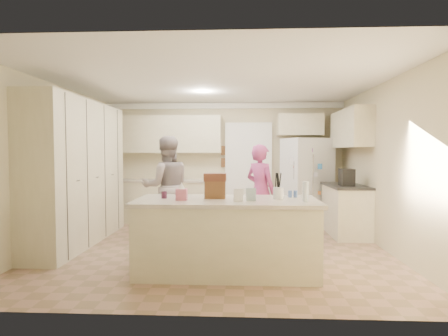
{
  "coord_description": "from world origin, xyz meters",
  "views": [
    {
      "loc": [
        0.37,
        -5.44,
        1.52
      ],
      "look_at": [
        0.1,
        0.35,
        1.25
      ],
      "focal_mm": 28.0,
      "sensor_mm": 36.0,
      "label": 1
    }
  ],
  "objects_px": {
    "island_base": "(227,238)",
    "teen_girl": "(261,191)",
    "dollhouse_body": "(215,190)",
    "teen_boy": "(166,187)",
    "tissue_box": "(182,194)",
    "utensil_crock": "(278,193)",
    "coffee_maker": "(347,177)",
    "refrigerator": "(307,181)"
  },
  "relations": [
    {
      "from": "island_base",
      "to": "teen_girl",
      "type": "distance_m",
      "value": 1.93
    },
    {
      "from": "dollhouse_body",
      "to": "teen_girl",
      "type": "height_order",
      "value": "teen_girl"
    },
    {
      "from": "dollhouse_body",
      "to": "teen_boy",
      "type": "xyz_separation_m",
      "value": [
        -1.0,
        1.7,
        -0.14
      ]
    },
    {
      "from": "tissue_box",
      "to": "teen_girl",
      "type": "distance_m",
      "value": 2.2
    },
    {
      "from": "teen_girl",
      "to": "dollhouse_body",
      "type": "bearing_deg",
      "value": 110.67
    },
    {
      "from": "tissue_box",
      "to": "dollhouse_body",
      "type": "xyz_separation_m",
      "value": [
        0.4,
        0.2,
        0.04
      ]
    },
    {
      "from": "utensil_crock",
      "to": "dollhouse_body",
      "type": "height_order",
      "value": "dollhouse_body"
    },
    {
      "from": "teen_girl",
      "to": "coffee_maker",
      "type": "bearing_deg",
      "value": -134.5
    },
    {
      "from": "utensil_crock",
      "to": "tissue_box",
      "type": "distance_m",
      "value": 1.21
    },
    {
      "from": "dollhouse_body",
      "to": "teen_boy",
      "type": "relative_size",
      "value": 0.14
    },
    {
      "from": "utensil_crock",
      "to": "dollhouse_body",
      "type": "relative_size",
      "value": 0.58
    },
    {
      "from": "refrigerator",
      "to": "teen_girl",
      "type": "bearing_deg",
      "value": -153.56
    },
    {
      "from": "tissue_box",
      "to": "teen_girl",
      "type": "bearing_deg",
      "value": 60.6
    },
    {
      "from": "island_base",
      "to": "teen_girl",
      "type": "bearing_deg",
      "value": 73.75
    },
    {
      "from": "island_base",
      "to": "teen_boy",
      "type": "xyz_separation_m",
      "value": [
        -1.15,
        1.8,
        0.46
      ]
    },
    {
      "from": "island_base",
      "to": "coffee_maker",
      "type": "bearing_deg",
      "value": 42.83
    },
    {
      "from": "utensil_crock",
      "to": "teen_girl",
      "type": "xyz_separation_m",
      "value": [
        -0.12,
        1.76,
        -0.17
      ]
    },
    {
      "from": "coffee_maker",
      "to": "utensil_crock",
      "type": "height_order",
      "value": "coffee_maker"
    },
    {
      "from": "refrigerator",
      "to": "tissue_box",
      "type": "xyz_separation_m",
      "value": [
        -2.12,
        -3.16,
        0.1
      ]
    },
    {
      "from": "refrigerator",
      "to": "teen_girl",
      "type": "xyz_separation_m",
      "value": [
        -1.04,
        -1.24,
        -0.07
      ]
    },
    {
      "from": "refrigerator",
      "to": "island_base",
      "type": "height_order",
      "value": "refrigerator"
    },
    {
      "from": "coffee_maker",
      "to": "dollhouse_body",
      "type": "distance_m",
      "value": 2.84
    },
    {
      "from": "refrigerator",
      "to": "dollhouse_body",
      "type": "xyz_separation_m",
      "value": [
        -1.72,
        -2.96,
        0.14
      ]
    },
    {
      "from": "refrigerator",
      "to": "tissue_box",
      "type": "distance_m",
      "value": 3.8
    },
    {
      "from": "tissue_box",
      "to": "teen_boy",
      "type": "bearing_deg",
      "value": 107.39
    },
    {
      "from": "refrigerator",
      "to": "utensil_crock",
      "type": "bearing_deg",
      "value": -130.61
    },
    {
      "from": "utensil_crock",
      "to": "teen_boy",
      "type": "bearing_deg",
      "value": 135.72
    },
    {
      "from": "island_base",
      "to": "tissue_box",
      "type": "relative_size",
      "value": 15.71
    },
    {
      "from": "tissue_box",
      "to": "dollhouse_body",
      "type": "relative_size",
      "value": 0.54
    },
    {
      "from": "refrigerator",
      "to": "coffee_maker",
      "type": "bearing_deg",
      "value": -91.11
    },
    {
      "from": "coffee_maker",
      "to": "island_base",
      "type": "height_order",
      "value": "coffee_maker"
    },
    {
      "from": "teen_boy",
      "to": "teen_girl",
      "type": "bearing_deg",
      "value": 162.17
    },
    {
      "from": "tissue_box",
      "to": "dollhouse_body",
      "type": "distance_m",
      "value": 0.45
    },
    {
      "from": "island_base",
      "to": "utensil_crock",
      "type": "height_order",
      "value": "utensil_crock"
    },
    {
      "from": "teen_girl",
      "to": "island_base",
      "type": "bearing_deg",
      "value": 116.02
    },
    {
      "from": "refrigerator",
      "to": "tissue_box",
      "type": "bearing_deg",
      "value": -147.47
    },
    {
      "from": "island_base",
      "to": "tissue_box",
      "type": "xyz_separation_m",
      "value": [
        -0.55,
        -0.1,
        0.56
      ]
    },
    {
      "from": "teen_boy",
      "to": "island_base",
      "type": "bearing_deg",
      "value": 104.18
    },
    {
      "from": "island_base",
      "to": "teen_girl",
      "type": "xyz_separation_m",
      "value": [
        0.53,
        1.81,
        0.39
      ]
    },
    {
      "from": "utensil_crock",
      "to": "teen_boy",
      "type": "height_order",
      "value": "teen_boy"
    },
    {
      "from": "island_base",
      "to": "teen_boy",
      "type": "relative_size",
      "value": 1.22
    },
    {
      "from": "refrigerator",
      "to": "dollhouse_body",
      "type": "distance_m",
      "value": 3.42
    }
  ]
}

